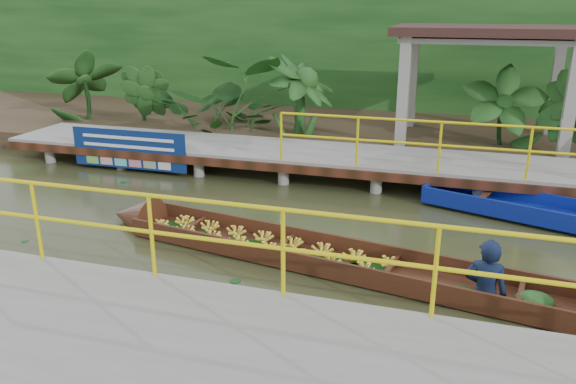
# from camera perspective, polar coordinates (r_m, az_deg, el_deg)

# --- Properties ---
(ground) EXTENTS (80.00, 80.00, 0.00)m
(ground) POSITION_cam_1_polar(r_m,az_deg,el_deg) (9.45, 0.43, -4.51)
(ground) COLOR #2D341A
(ground) RESTS_ON ground
(land_strip) EXTENTS (30.00, 8.00, 0.45)m
(land_strip) POSITION_cam_1_polar(r_m,az_deg,el_deg) (16.39, 7.96, 6.18)
(land_strip) COLOR #312618
(land_strip) RESTS_ON ground
(far_dock) EXTENTS (16.00, 2.06, 1.66)m
(far_dock) POSITION_cam_1_polar(r_m,az_deg,el_deg) (12.44, 5.03, 3.49)
(far_dock) COLOR gray
(far_dock) RESTS_ON ground
(pavilion) EXTENTS (4.40, 3.00, 3.00)m
(pavilion) POSITION_cam_1_polar(r_m,az_deg,el_deg) (14.67, 19.62, 14.10)
(pavilion) COLOR gray
(pavilion) RESTS_ON ground
(foliage_backdrop) EXTENTS (30.00, 0.80, 4.00)m
(foliage_backdrop) POSITION_cam_1_polar(r_m,az_deg,el_deg) (18.57, 9.50, 13.11)
(foliage_backdrop) COLOR #133C14
(foliage_backdrop) RESTS_ON ground
(vendor_boat) EXTENTS (8.51, 2.27, 1.93)m
(vendor_boat) POSITION_cam_1_polar(r_m,az_deg,el_deg) (8.23, 6.58, -6.56)
(vendor_boat) COLOR #36190E
(vendor_boat) RESTS_ON ground
(moored_blue_boat) EXTENTS (3.72, 2.02, 0.86)m
(moored_blue_boat) POSITION_cam_1_polar(r_m,az_deg,el_deg) (10.97, 26.08, -2.27)
(moored_blue_boat) COLOR navy
(moored_blue_boat) RESTS_ON ground
(blue_banner) EXTENTS (2.87, 0.04, 0.90)m
(blue_banner) POSITION_cam_1_polar(r_m,az_deg,el_deg) (13.31, -15.89, 4.20)
(blue_banner) COLOR navy
(blue_banner) RESTS_ON ground
(tropical_plants) EXTENTS (14.28, 1.28, 1.60)m
(tropical_plants) POSITION_cam_1_polar(r_m,az_deg,el_deg) (14.48, -0.23, 8.85)
(tropical_plants) COLOR #133C14
(tropical_plants) RESTS_ON ground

